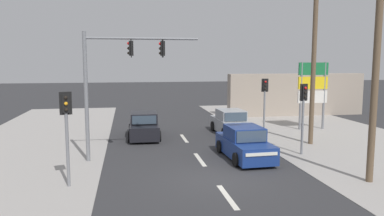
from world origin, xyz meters
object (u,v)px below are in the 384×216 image
utility_pole_foreground_right (375,35)px  shopping_plaza_sign (313,86)px  sedan_oncoming_mid (144,126)px  sedan_crossing_left (231,123)px  pedestal_signal_right_kerb (303,107)px  pedestal_signal_far_median (265,97)px  utility_pole_midground_right (314,56)px  pedestal_signal_left_kerb (66,123)px  sedan_receding_far (244,144)px  traffic_signal_mast (114,72)px

utility_pole_foreground_right → shopping_plaza_sign: size_ratio=2.28×
sedan_oncoming_mid → sedan_crossing_left: (5.57, 0.19, 0.00)m
pedestal_signal_right_kerb → pedestal_signal_far_median: 5.52m
pedestal_signal_far_median → shopping_plaza_sign: bearing=14.1°
utility_pole_foreground_right → shopping_plaza_sign: bearing=72.9°
utility_pole_midground_right → pedestal_signal_left_kerb: bearing=-157.2°
sedan_oncoming_mid → sedan_receding_far: (4.53, -5.81, 0.00)m
traffic_signal_mast → sedan_oncoming_mid: traffic_signal_mast is taller
pedestal_signal_far_median → sedan_oncoming_mid: (-7.68, 0.13, -1.71)m
pedestal_signal_left_kerb → pedestal_signal_far_median: 13.82m
utility_pole_midground_right → sedan_crossing_left: 6.67m
pedestal_signal_left_kerb → shopping_plaza_sign: shopping_plaza_sign is taller
pedestal_signal_right_kerb → pedestal_signal_left_kerb: 11.19m
utility_pole_midground_right → shopping_plaza_sign: bearing=62.1°
pedestal_signal_left_kerb → shopping_plaza_sign: (14.64, 9.49, 0.57)m
pedestal_signal_far_median → pedestal_signal_right_kerb: bearing=-90.9°
pedestal_signal_left_kerb → sedan_oncoming_mid: (3.19, 8.68, -1.71)m
pedestal_signal_far_median → utility_pole_foreground_right: bearing=-87.6°
sedan_crossing_left → utility_pole_midground_right: bearing=-45.4°
utility_pole_foreground_right → pedestal_signal_right_kerb: (-0.50, 4.46, -3.19)m
traffic_signal_mast → sedan_crossing_left: bearing=36.7°
utility_pole_midground_right → sedan_oncoming_mid: (-9.19, 3.47, -4.23)m
utility_pole_foreground_right → shopping_plaza_sign: 11.73m
utility_pole_foreground_right → traffic_signal_mast: 10.94m
pedestal_signal_left_kerb → sedan_receding_far: size_ratio=0.83×
shopping_plaza_sign → traffic_signal_mast: bearing=-155.5°
sedan_oncoming_mid → sedan_receding_far: same height
traffic_signal_mast → sedan_oncoming_mid: bearing=73.3°
traffic_signal_mast → pedestal_signal_right_kerb: 9.30m
shopping_plaza_sign → sedan_receding_far: 9.85m
sedan_crossing_left → pedestal_signal_left_kerb: bearing=-134.6°
sedan_oncoming_mid → pedestal_signal_left_kerb: bearing=-110.2°
utility_pole_foreground_right → pedestal_signal_left_kerb: bearing=172.8°
pedestal_signal_right_kerb → pedestal_signal_far_median: bearing=89.1°
utility_pole_midground_right → pedestal_signal_far_median: utility_pole_midground_right is taller
utility_pole_midground_right → sedan_oncoming_mid: size_ratio=2.20×
pedestal_signal_far_median → sedan_receding_far: size_ratio=0.83×
traffic_signal_mast → sedan_crossing_left: (7.10, 5.30, -3.44)m
utility_pole_midground_right → shopping_plaza_sign: size_ratio=2.04×
pedestal_signal_right_kerb → utility_pole_midground_right: bearing=53.7°
pedestal_signal_left_kerb → pedestal_signal_far_median: same height
utility_pole_midground_right → pedestal_signal_right_kerb: 3.69m
utility_pole_midground_right → traffic_signal_mast: size_ratio=1.57×
pedestal_signal_left_kerb → sedan_receding_far: pedestal_signal_left_kerb is taller
traffic_signal_mast → sedan_oncoming_mid: 6.34m
pedestal_signal_far_median → shopping_plaza_sign: size_ratio=0.77×
sedan_oncoming_mid → sedan_crossing_left: 5.57m
traffic_signal_mast → shopping_plaza_sign: (12.99, 5.92, -1.16)m
pedestal_signal_far_median → pedestal_signal_left_kerb: bearing=-141.8°
pedestal_signal_left_kerb → sedan_oncoming_mid: bearing=69.8°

